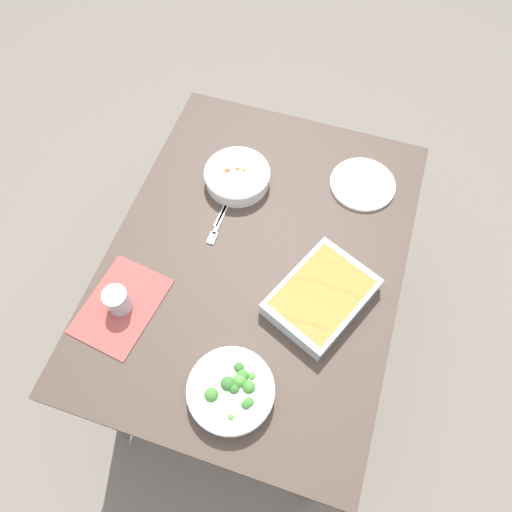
# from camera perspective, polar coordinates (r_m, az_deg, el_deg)

# --- Properties ---
(ground_plane) EXTENTS (6.00, 6.00, 0.00)m
(ground_plane) POSITION_cam_1_polar(r_m,az_deg,el_deg) (2.16, 0.00, -9.27)
(ground_plane) COLOR slate
(dining_table) EXTENTS (1.20, 0.90, 0.74)m
(dining_table) POSITION_cam_1_polar(r_m,az_deg,el_deg) (1.55, 0.00, -1.56)
(dining_table) COLOR #4C3D33
(dining_table) RESTS_ON ground_plane
(placemat) EXTENTS (0.31, 0.24, 0.00)m
(placemat) POSITION_cam_1_polar(r_m,az_deg,el_deg) (1.46, -15.91, -5.79)
(placemat) COLOR #B24C47
(placemat) RESTS_ON dining_table
(stew_bowl) EXTENTS (0.22, 0.22, 0.06)m
(stew_bowl) POSITION_cam_1_polar(r_m,az_deg,el_deg) (1.60, -2.27, 9.57)
(stew_bowl) COLOR white
(stew_bowl) RESTS_ON dining_table
(broccoli_bowl) EXTENTS (0.23, 0.23, 0.07)m
(broccoli_bowl) POSITION_cam_1_polar(r_m,az_deg,el_deg) (1.30, -2.99, -15.87)
(broccoli_bowl) COLOR white
(broccoli_bowl) RESTS_ON dining_table
(baking_dish) EXTENTS (0.36, 0.32, 0.06)m
(baking_dish) POSITION_cam_1_polar(r_m,az_deg,el_deg) (1.39, 7.87, -4.80)
(baking_dish) COLOR silver
(baking_dish) RESTS_ON dining_table
(drink_cup) EXTENTS (0.07, 0.07, 0.08)m
(drink_cup) POSITION_cam_1_polar(r_m,az_deg,el_deg) (1.42, -16.27, -5.23)
(drink_cup) COLOR #B2BCC6
(drink_cup) RESTS_ON dining_table
(side_plate) EXTENTS (0.22, 0.22, 0.01)m
(side_plate) POSITION_cam_1_polar(r_m,az_deg,el_deg) (1.65, 12.69, 8.42)
(side_plate) COLOR white
(side_plate) RESTS_ON dining_table
(spoon_by_stew) EXTENTS (0.18, 0.03, 0.01)m
(spoon_by_stew) POSITION_cam_1_polar(r_m,az_deg,el_deg) (1.58, -3.31, 6.84)
(spoon_by_stew) COLOR silver
(spoon_by_stew) RESTS_ON dining_table
(spoon_by_broccoli) EXTENTS (0.17, 0.09, 0.01)m
(spoon_by_broccoli) POSITION_cam_1_polar(r_m,az_deg,el_deg) (1.34, -3.15, -14.33)
(spoon_by_broccoli) COLOR silver
(spoon_by_broccoli) RESTS_ON dining_table
(fork_on_table) EXTENTS (0.18, 0.02, 0.01)m
(fork_on_table) POSITION_cam_1_polar(r_m,az_deg,el_deg) (1.53, -4.58, 3.76)
(fork_on_table) COLOR silver
(fork_on_table) RESTS_ON dining_table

